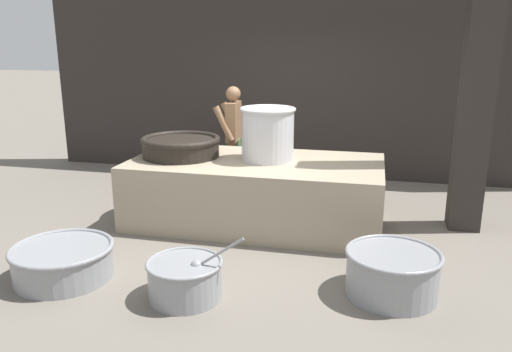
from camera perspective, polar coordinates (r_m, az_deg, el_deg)
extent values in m
plane|color=slate|center=(6.36, 0.00, -5.20)|extent=(60.00, 60.00, 0.00)
cube|color=#2D2826|center=(8.42, 4.06, 13.98)|extent=(8.50, 0.24, 4.10)
cube|color=#2D2826|center=(6.31, 24.32, 12.37)|extent=(0.36, 0.36, 4.10)
cube|color=tan|center=(6.23, 0.00, -1.77)|extent=(3.07, 1.56, 0.80)
cylinder|color=black|center=(6.40, -8.58, 3.18)|extent=(0.97, 0.97, 0.22)
torus|color=black|center=(6.37, -8.62, 4.12)|extent=(1.00, 1.00, 0.08)
cylinder|color=silver|center=(6.09, 1.34, 4.71)|extent=(0.64, 0.64, 0.63)
torus|color=silver|center=(6.04, 1.36, 7.64)|extent=(0.68, 0.68, 0.04)
cylinder|color=#8C6647|center=(7.54, -2.66, 1.11)|extent=(0.12, 0.12, 0.77)
cylinder|color=#8C6647|center=(7.70, -2.39, 1.41)|extent=(0.12, 0.12, 0.77)
cube|color=#4C663F|center=(7.58, -2.54, 2.39)|extent=(0.20, 0.25, 0.50)
cube|color=#8C6647|center=(7.48, -2.58, 6.27)|extent=(0.18, 0.48, 0.57)
cylinder|color=#8C6647|center=(7.28, -3.73, 5.99)|extent=(0.32, 0.11, 0.53)
cylinder|color=#8C6647|center=(7.73, -2.92, 6.53)|extent=(0.32, 0.11, 0.53)
sphere|color=#8C6647|center=(7.43, -2.62, 9.37)|extent=(0.22, 0.22, 0.22)
cylinder|color=gray|center=(4.54, -8.11, -11.72)|extent=(0.65, 0.65, 0.33)
torus|color=gray|center=(4.47, -8.19, -9.80)|extent=(0.68, 0.68, 0.03)
cylinder|color=#6B9347|center=(4.51, -8.15, -10.86)|extent=(0.57, 0.57, 0.08)
sphere|color=gray|center=(4.44, -6.80, -10.22)|extent=(0.12, 0.12, 0.12)
cylinder|color=gray|center=(4.32, -4.18, -8.75)|extent=(0.44, 0.03, 0.32)
cylinder|color=gray|center=(4.69, 15.30, -10.78)|extent=(0.81, 0.81, 0.40)
torus|color=gray|center=(4.61, 15.47, -8.54)|extent=(0.85, 0.85, 0.04)
cylinder|color=orange|center=(4.65, 15.37, -9.78)|extent=(0.71, 0.71, 0.10)
cylinder|color=orange|center=(4.58, 14.36, -9.16)|extent=(0.05, 0.05, 0.04)
cylinder|color=orange|center=(4.47, 16.19, -9.95)|extent=(0.04, 0.06, 0.03)
cylinder|color=orange|center=(4.59, 15.03, -9.22)|extent=(0.06, 0.05, 0.03)
cylinder|color=orange|center=(4.44, 16.29, -10.21)|extent=(0.06, 0.06, 0.03)
cylinder|color=orange|center=(4.42, 13.68, -10.00)|extent=(0.05, 0.05, 0.04)
cylinder|color=orange|center=(4.62, 15.17, -9.10)|extent=(0.04, 0.04, 0.03)
cylinder|color=orange|center=(4.81, 15.74, -8.14)|extent=(0.06, 0.06, 0.03)
cylinder|color=orange|center=(4.67, 12.94, -8.57)|extent=(0.06, 0.05, 0.04)
cylinder|color=orange|center=(4.55, 14.93, -9.42)|extent=(0.05, 0.06, 0.03)
cylinder|color=gray|center=(5.19, -21.16, -9.24)|extent=(0.92, 0.92, 0.31)
torus|color=gray|center=(5.13, -21.32, -7.67)|extent=(0.97, 0.97, 0.05)
cylinder|color=tan|center=(5.17, -21.23, -8.54)|extent=(0.81, 0.81, 0.08)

